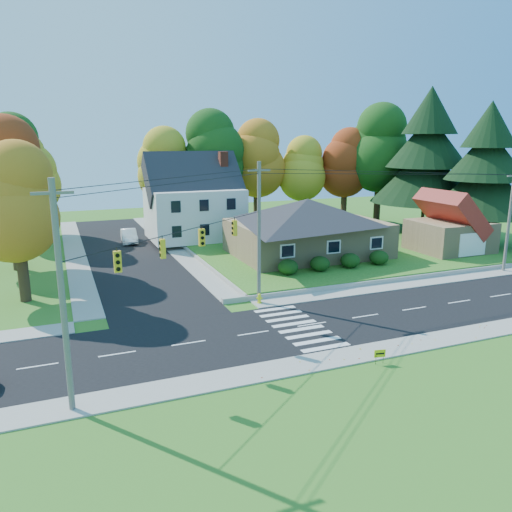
# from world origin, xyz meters

# --- Properties ---
(ground) EXTENTS (120.00, 120.00, 0.00)m
(ground) POSITION_xyz_m (0.00, 0.00, 0.00)
(ground) COLOR #3D7923
(road_main) EXTENTS (90.00, 8.00, 0.02)m
(road_main) POSITION_xyz_m (0.00, 0.00, 0.01)
(road_main) COLOR black
(road_main) RESTS_ON ground
(road_cross) EXTENTS (8.00, 44.00, 0.02)m
(road_cross) POSITION_xyz_m (-8.00, 26.00, 0.01)
(road_cross) COLOR black
(road_cross) RESTS_ON ground
(sidewalk_north) EXTENTS (90.00, 2.00, 0.08)m
(sidewalk_north) POSITION_xyz_m (0.00, 5.00, 0.04)
(sidewalk_north) COLOR #9C9A90
(sidewalk_north) RESTS_ON ground
(sidewalk_south) EXTENTS (90.00, 2.00, 0.08)m
(sidewalk_south) POSITION_xyz_m (0.00, -5.00, 0.04)
(sidewalk_south) COLOR #9C9A90
(sidewalk_south) RESTS_ON ground
(lawn) EXTENTS (30.00, 30.00, 0.50)m
(lawn) POSITION_xyz_m (13.00, 21.00, 0.25)
(lawn) COLOR #3D7923
(lawn) RESTS_ON ground
(ranch_house) EXTENTS (14.60, 10.60, 5.40)m
(ranch_house) POSITION_xyz_m (8.00, 16.00, 3.27)
(ranch_house) COLOR tan
(ranch_house) RESTS_ON lawn
(colonial_house) EXTENTS (10.40, 8.40, 9.60)m
(colonial_house) POSITION_xyz_m (0.04, 28.00, 4.58)
(colonial_house) COLOR silver
(colonial_house) RESTS_ON lawn
(garage) EXTENTS (7.30, 6.30, 4.60)m
(garage) POSITION_xyz_m (22.00, 11.99, 2.84)
(garage) COLOR tan
(garage) RESTS_ON lawn
(hedge_row) EXTENTS (10.70, 1.70, 1.27)m
(hedge_row) POSITION_xyz_m (7.50, 9.80, 1.14)
(hedge_row) COLOR #163A10
(hedge_row) RESTS_ON lawn
(traffic_infrastructure) EXTENTS (38.10, 10.66, 10.00)m
(traffic_infrastructure) POSITION_xyz_m (-0.15, 1.35, 5.15)
(traffic_infrastructure) COLOR #666059
(traffic_infrastructure) RESTS_ON ground
(tree_lot_0) EXTENTS (6.72, 6.72, 12.51)m
(tree_lot_0) POSITION_xyz_m (-2.00, 34.00, 8.31)
(tree_lot_0) COLOR #3F2A19
(tree_lot_0) RESTS_ON lawn
(tree_lot_1) EXTENTS (7.84, 7.84, 14.60)m
(tree_lot_1) POSITION_xyz_m (4.00, 33.00, 9.61)
(tree_lot_1) COLOR #3F2A19
(tree_lot_1) RESTS_ON lawn
(tree_lot_2) EXTENTS (7.28, 7.28, 13.56)m
(tree_lot_2) POSITION_xyz_m (10.00, 34.00, 8.96)
(tree_lot_2) COLOR #3F2A19
(tree_lot_2) RESTS_ON lawn
(tree_lot_3) EXTENTS (6.16, 6.16, 11.47)m
(tree_lot_3) POSITION_xyz_m (16.00, 33.00, 7.65)
(tree_lot_3) COLOR #3F2A19
(tree_lot_3) RESTS_ON lawn
(tree_lot_4) EXTENTS (6.72, 6.72, 12.51)m
(tree_lot_4) POSITION_xyz_m (22.00, 32.00, 8.31)
(tree_lot_4) COLOR #3F2A19
(tree_lot_4) RESTS_ON lawn
(tree_lot_5) EXTENTS (8.40, 8.40, 15.64)m
(tree_lot_5) POSITION_xyz_m (26.00, 30.00, 10.27)
(tree_lot_5) COLOR #3F2A19
(tree_lot_5) RESTS_ON lawn
(conifer_east_a) EXTENTS (12.80, 12.80, 16.96)m
(conifer_east_a) POSITION_xyz_m (27.00, 22.00, 9.39)
(conifer_east_a) COLOR #3F2A19
(conifer_east_a) RESTS_ON lawn
(conifer_east_b) EXTENTS (11.20, 11.20, 14.84)m
(conifer_east_b) POSITION_xyz_m (28.00, 14.00, 8.28)
(conifer_east_b) COLOR #3F2A19
(conifer_east_b) RESTS_ON lawn
(tree_west_0) EXTENTS (6.16, 6.16, 11.47)m
(tree_west_0) POSITION_xyz_m (-17.00, 12.00, 7.15)
(tree_west_0) COLOR #3F2A19
(tree_west_0) RESTS_ON ground
(tree_west_1) EXTENTS (7.28, 7.28, 13.56)m
(tree_west_1) POSITION_xyz_m (-18.00, 22.00, 8.46)
(tree_west_1) COLOR #3F2A19
(tree_west_1) RESTS_ON ground
(tree_west_2) EXTENTS (6.72, 6.72, 12.51)m
(tree_west_2) POSITION_xyz_m (-17.00, 32.00, 7.81)
(tree_west_2) COLOR #3F2A19
(tree_west_2) RESTS_ON ground
(tree_west_3) EXTENTS (7.84, 7.84, 14.60)m
(tree_west_3) POSITION_xyz_m (-19.00, 40.00, 9.11)
(tree_west_3) COLOR #3F2A19
(tree_west_3) RESTS_ON ground
(white_car) EXTENTS (1.86, 4.69, 1.52)m
(white_car) POSITION_xyz_m (-7.02, 30.47, 0.78)
(white_car) COLOR white
(white_car) RESTS_ON road_cross
(fire_hydrant) EXTENTS (0.45, 0.35, 0.79)m
(fire_hydrant) POSITION_xyz_m (-1.54, 4.98, 0.38)
(fire_hydrant) COLOR yellow
(fire_hydrant) RESTS_ON ground
(yard_sign) EXTENTS (0.62, 0.14, 0.78)m
(yard_sign) POSITION_xyz_m (0.58, -6.33, 0.56)
(yard_sign) COLOR black
(yard_sign) RESTS_ON ground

